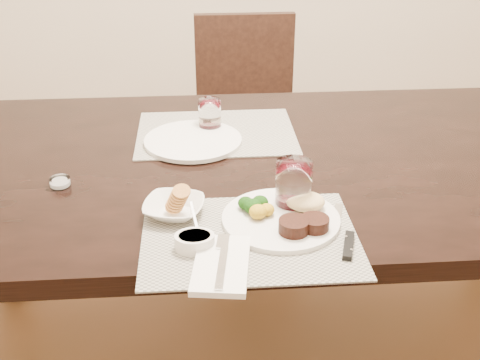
{
  "coord_description": "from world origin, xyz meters",
  "views": [
    {
      "loc": [
        -0.21,
        -1.45,
        1.47
      ],
      "look_at": [
        -0.12,
        -0.25,
        0.82
      ],
      "focal_mm": 45.0,
      "sensor_mm": 36.0,
      "label": 1
    }
  ],
  "objects": [
    {
      "name": "dining_table",
      "position": [
        0.0,
        0.0,
        0.67
      ],
      "size": [
        2.0,
        1.0,
        0.75
      ],
      "color": "black",
      "rests_on": "ground"
    },
    {
      "name": "chair_far",
      "position": [
        0.0,
        0.93,
        0.5
      ],
      "size": [
        0.42,
        0.42,
        0.9
      ],
      "color": "black",
      "rests_on": "ground"
    },
    {
      "name": "placemat_near",
      "position": [
        -0.11,
        -0.39,
        0.75
      ],
      "size": [
        0.46,
        0.34,
        0.0
      ],
      "primitive_type": "cube",
      "color": "gray",
      "rests_on": "dining_table"
    },
    {
      "name": "placemat_far",
      "position": [
        -0.15,
        0.17,
        0.75
      ],
      "size": [
        0.46,
        0.34,
        0.0
      ],
      "primitive_type": "cube",
      "color": "gray",
      "rests_on": "dining_table"
    },
    {
      "name": "dinner_plate",
      "position": [
        -0.02,
        -0.33,
        0.77
      ],
      "size": [
        0.26,
        0.26,
        0.05
      ],
      "rotation": [
        0.0,
        0.0,
        -0.02
      ],
      "color": "silver",
      "rests_on": "placemat_near"
    },
    {
      "name": "napkin_fork",
      "position": [
        -0.17,
        -0.49,
        0.76
      ],
      "size": [
        0.13,
        0.2,
        0.02
      ],
      "rotation": [
        0.0,
        0.0,
        -0.14
      ],
      "color": "white",
      "rests_on": "placemat_near"
    },
    {
      "name": "steak_knife",
      "position": [
        0.09,
        -0.42,
        0.76
      ],
      "size": [
        0.06,
        0.23,
        0.01
      ],
      "rotation": [
        0.0,
        0.0,
        -0.3
      ],
      "color": "silver",
      "rests_on": "placemat_near"
    },
    {
      "name": "cracker_bowl",
      "position": [
        -0.27,
        -0.28,
        0.77
      ],
      "size": [
        0.16,
        0.16,
        0.06
      ],
      "rotation": [
        0.0,
        0.0,
        -0.24
      ],
      "color": "silver",
      "rests_on": "placemat_near"
    },
    {
      "name": "sauce_ramekin",
      "position": [
        -0.22,
        -0.42,
        0.77
      ],
      "size": [
        0.08,
        0.12,
        0.07
      ],
      "rotation": [
        0.0,
        0.0,
        0.23
      ],
      "color": "silver",
      "rests_on": "placemat_near"
    },
    {
      "name": "wine_glass_near",
      "position": [
        0.0,
        -0.27,
        0.8
      ],
      "size": [
        0.08,
        0.08,
        0.11
      ],
      "rotation": [
        0.0,
        0.0,
        -0.2
      ],
      "color": "white",
      "rests_on": "placemat_near"
    },
    {
      "name": "far_plate",
      "position": [
        -0.22,
        0.1,
        0.76
      ],
      "size": [
        0.28,
        0.28,
        0.01
      ],
      "primitive_type": "cylinder",
      "color": "silver",
      "rests_on": "placemat_far"
    },
    {
      "name": "wine_glass_far",
      "position": [
        -0.17,
        0.19,
        0.79
      ],
      "size": [
        0.07,
        0.07,
        0.09
      ],
      "rotation": [
        0.0,
        0.0,
        -0.19
      ],
      "color": "white",
      "rests_on": "placemat_far"
    },
    {
      "name": "salt_cellar",
      "position": [
        -0.55,
        -0.12,
        0.76
      ],
      "size": [
        0.05,
        0.05,
        0.02
      ],
      "rotation": [
        0.0,
        0.0,
        0.0
      ],
      "color": "white",
      "rests_on": "dining_table"
    }
  ]
}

